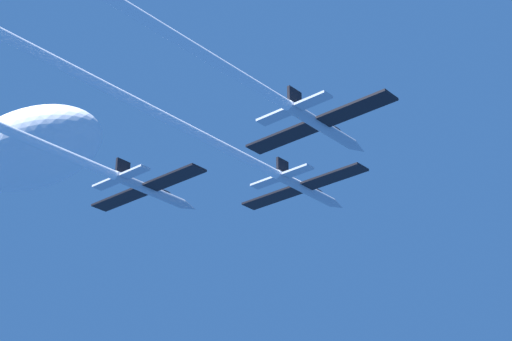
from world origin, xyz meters
TOP-DOWN VIEW (x-y plane):
  - jet_lead at (0.46, -18.73)m, footprint 20.51×67.53m
  - jet_left_wing at (-14.64, -37.97)m, footprint 20.51×75.53m
  - jet_right_wing at (14.29, -36.50)m, footprint 20.51×74.29m
  - cloud_wispy at (-63.01, -3.77)m, footprint 36.25×19.94m

SIDE VIEW (x-z plane):
  - jet_left_wing at x=-14.64m, z-range -2.34..1.06m
  - jet_right_wing at x=14.29m, z-range -2.25..1.14m
  - jet_lead at x=0.46m, z-range -1.29..2.11m
  - cloud_wispy at x=-63.01m, z-range 19.75..32.44m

